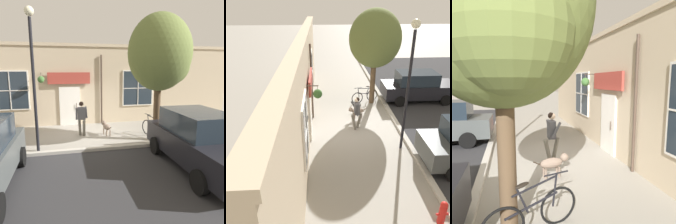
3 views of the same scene
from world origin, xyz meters
TOP-DOWN VIEW (x-y plane):
  - ground_plane at (0.00, 0.00)m, footprint 90.00×90.00m
  - storefront_facade at (-2.34, -0.02)m, footprint 0.95×18.00m
  - pedestrian_walking at (-0.04, -0.24)m, footprint 0.57×0.55m
  - dog_on_leash at (0.12, 0.87)m, footprint 1.03×0.40m
  - street_tree_by_curb at (1.25, 2.93)m, footprint 2.80×2.65m
  - leaning_bicycle at (0.89, 2.97)m, footprint 1.65×0.64m
  - street_lamp at (1.59, -2.02)m, footprint 0.32×0.32m
  - fire_hydrant at (1.59, -5.83)m, footprint 0.34×0.20m

SIDE VIEW (x-z plane):
  - ground_plane at x=0.00m, z-range 0.00..0.00m
  - leaning_bicycle at x=0.89m, z-range -0.12..0.88m
  - fire_hydrant at x=1.59m, z-range 0.01..0.78m
  - dog_on_leash at x=0.12m, z-range 0.09..0.73m
  - pedestrian_walking at x=-0.04m, z-range 0.15..1.74m
  - storefront_facade at x=-2.34m, z-range 0.01..4.36m
  - street_lamp at x=1.59m, z-range 0.76..5.83m
  - street_tree_by_curb at x=1.25m, z-range 0.96..6.18m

